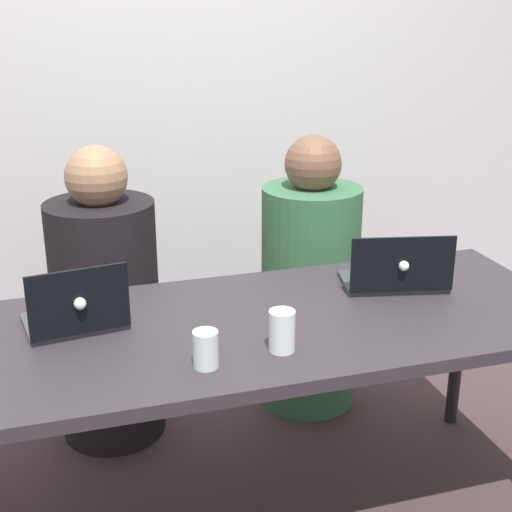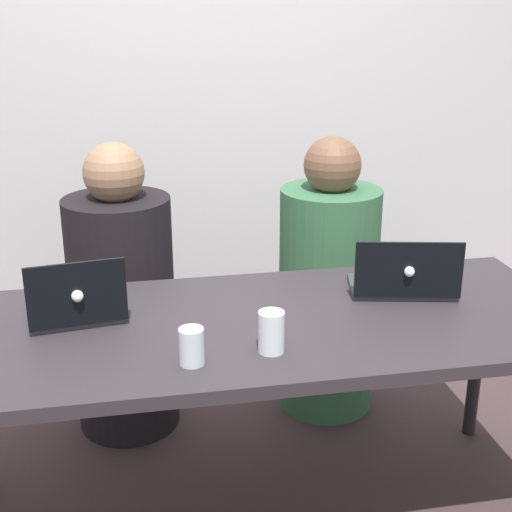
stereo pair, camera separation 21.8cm
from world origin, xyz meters
The scene contains 8 objects.
back_wall centered at (0.00, 1.47, 1.34)m, with size 5.09×0.10×2.68m, color silver.
desk centered at (0.00, 0.00, 0.68)m, with size 1.96×0.78×0.74m.
person_on_left centered at (-0.42, 0.69, 0.52)m, with size 0.51×0.51×1.17m.
person_on_right centered at (0.42, 0.69, 0.52)m, with size 0.41×0.41×1.16m.
laptop_back_right centered at (0.50, 0.11, 0.78)m, with size 0.38×0.28×0.20m.
laptop_back_left centered at (-0.55, 0.10, 0.78)m, with size 0.32×0.27×0.21m.
water_glass_center centered at (-0.01, -0.21, 0.79)m, with size 0.07×0.07×0.12m.
water_glass_left centered at (-0.23, -0.24, 0.78)m, with size 0.07×0.07×0.10m.
Camera 2 is at (-0.38, -1.94, 1.66)m, focal length 50.00 mm.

